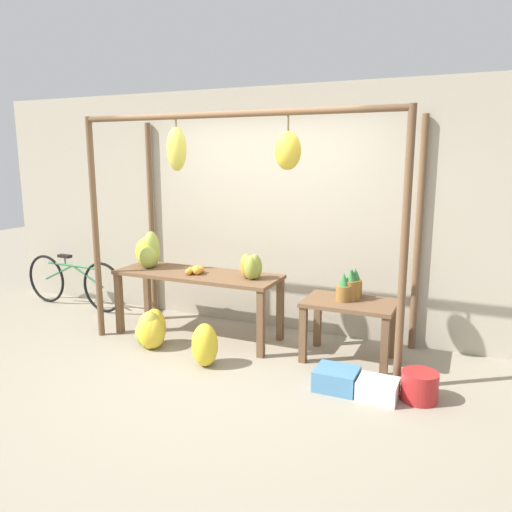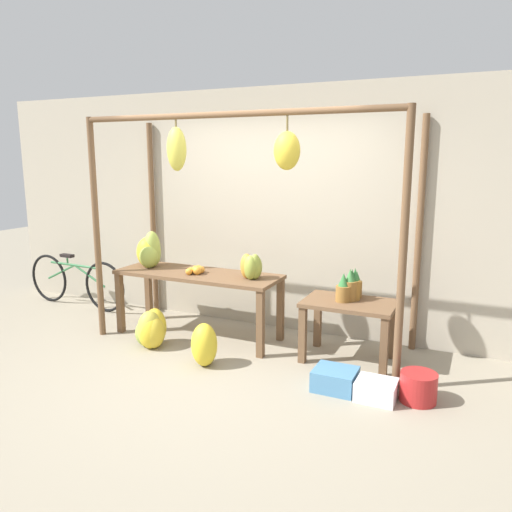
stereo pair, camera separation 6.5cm
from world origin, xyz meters
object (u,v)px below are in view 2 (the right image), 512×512
Objects in this scene: fruit_crate_purple at (376,390)px; pineapple_cluster at (350,287)px; orange_pile at (197,270)px; parked_bicycle at (76,281)px; blue_bucket at (418,387)px; banana_pile_ground_right at (204,346)px; fruit_crate_white at (335,379)px; banana_pile_on_table at (150,252)px; papaya_pile at (252,267)px; banana_pile_ground_left at (151,330)px.

pineapple_cluster is at bearing 119.97° from fruit_crate_purple.
orange_pile is 0.14× the size of parked_bicycle.
blue_bucket reaches higher than fruit_crate_purple.
banana_pile_ground_right is 2.01m from blue_bucket.
orange_pile is 1.70m from pineapple_cluster.
fruit_crate_white is 4.04m from parked_bicycle.
orange_pile is 0.65× the size of fruit_crate_white.
banana_pile_on_table is 1.78× the size of orange_pile.
banana_pile_on_table reaches higher than papaya_pile.
orange_pile is 0.52× the size of banana_pile_ground_left.
banana_pile_ground_left is 1.25× the size of fruit_crate_white.
orange_pile reaches higher than banana_pile_ground_right.
blue_bucket is (3.15, -0.60, -0.80)m from banana_pile_on_table.
fruit_crate_purple is at bearing -0.05° from banana_pile_ground_right.
orange_pile reaches higher than parked_bicycle.
fruit_crate_purple is at bearing -60.03° from pineapple_cluster.
orange_pile is 0.55× the size of banana_pile_ground_right.
pineapple_cluster is at bearing 31.73° from banana_pile_ground_right.
pineapple_cluster is 1.18m from blue_bucket.
blue_bucket is at bearing -10.86° from banana_pile_on_table.
papaya_pile reaches higher than parked_bicycle.
pineapple_cluster is (2.38, 0.05, -0.18)m from banana_pile_on_table.
banana_pile_ground_right is 0.98m from papaya_pile.
parked_bicycle is (-4.62, 0.88, 0.23)m from blue_bucket.
fruit_crate_purple is at bearing -12.99° from parked_bicycle.
banana_pile_ground_right is 1.50× the size of papaya_pile.
orange_pile is at bearing 161.18° from fruit_crate_white.
pineapple_cluster is at bearing 4.56° from papaya_pile.
banana_pile_ground_right is at bearing -105.86° from papaya_pile.
banana_pile_ground_left is 1.52× the size of blue_bucket.
fruit_crate_purple is at bearing -4.29° from banana_pile_ground_left.
blue_bucket is (2.77, -0.07, -0.06)m from banana_pile_ground_left.
orange_pile is at bearing -9.15° from parked_bicycle.
banana_pile_ground_right is at bearing -178.36° from fruit_crate_white.
papaya_pile is at bearing 74.14° from banana_pile_ground_right.
banana_pile_ground_left is at bearing -152.51° from papaya_pile.
orange_pile reaches higher than blue_bucket.
pineapple_cluster is at bearing 16.22° from banana_pile_ground_left.
blue_bucket is at bearing 3.18° from banana_pile_ground_right.
banana_pile_ground_left is at bearing 178.54° from blue_bucket.
banana_pile_ground_right is (0.77, -0.18, 0.01)m from banana_pile_ground_left.
banana_pile_ground_left is 1.60× the size of papaya_pile.
fruit_crate_white is at bearing -173.94° from blue_bucket.
fruit_crate_purple is (0.37, -0.04, -0.01)m from fruit_crate_white.
orange_pile is 0.82m from banana_pile_ground_left.
orange_pile is at bearing 163.27° from fruit_crate_purple.
orange_pile is 0.83× the size of papaya_pile.
blue_bucket is 2.04m from papaya_pile.
parked_bicycle reaches higher than fruit_crate_white.
banana_pile_on_table is 1.40× the size of blue_bucket.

